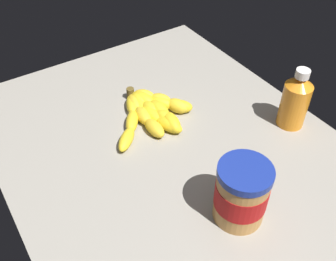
# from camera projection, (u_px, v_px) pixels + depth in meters

# --- Properties ---
(ground_plane) EXTENTS (0.91, 0.73, 0.04)m
(ground_plane) POSITION_uv_depth(u_px,v_px,m) (167.00, 149.00, 0.93)
(ground_plane) COLOR gray
(banana_bunch) EXTENTS (0.21, 0.24, 0.04)m
(banana_bunch) POSITION_uv_depth(u_px,v_px,m) (151.00, 110.00, 0.97)
(banana_bunch) COLOR yellow
(banana_bunch) RESTS_ON ground_plane
(peanut_butter_jar) EXTENTS (0.10, 0.10, 0.13)m
(peanut_butter_jar) POSITION_uv_depth(u_px,v_px,m) (241.00, 193.00, 0.72)
(peanut_butter_jar) COLOR #BF8442
(peanut_butter_jar) RESTS_ON ground_plane
(honey_bottle) EXTENTS (0.07, 0.07, 0.16)m
(honey_bottle) POSITION_uv_depth(u_px,v_px,m) (295.00, 100.00, 0.92)
(honey_bottle) COLOR orange
(honey_bottle) RESTS_ON ground_plane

